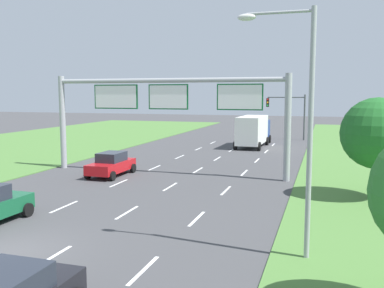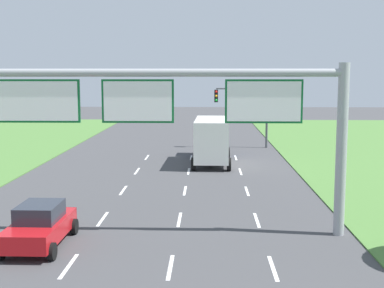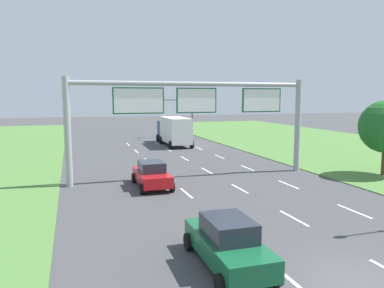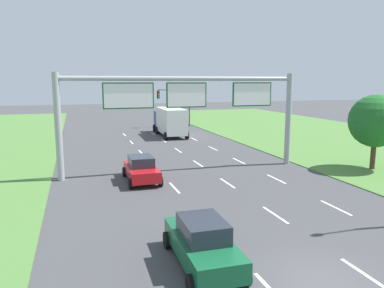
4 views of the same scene
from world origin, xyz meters
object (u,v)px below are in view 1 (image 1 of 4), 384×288
at_px(traffic_light_mast, 288,109).
at_px(roadside_tree_mid, 377,133).
at_px(sign_gantry, 167,104).
at_px(car_near_red, 111,164).
at_px(box_truck, 254,130).
at_px(street_lamp, 299,112).

height_order(traffic_light_mast, roadside_tree_mid, traffic_light_mast).
bearing_deg(roadside_tree_mid, sign_gantry, 164.74).
relative_size(car_near_red, sign_gantry, 0.25).
xyz_separation_m(box_truck, traffic_light_mast, (2.98, 8.07, 2.08)).
distance_m(sign_gantry, traffic_light_mast, 26.66).
xyz_separation_m(sign_gantry, street_lamp, (9.73, -13.36, 0.13)).
bearing_deg(box_truck, sign_gantry, -98.86).
height_order(box_truck, traffic_light_mast, traffic_light_mast).
bearing_deg(roadside_tree_mid, street_lamp, -109.80).
bearing_deg(box_truck, street_lamp, -76.83).
relative_size(car_near_red, roadside_tree_mid, 0.77).
bearing_deg(street_lamp, sign_gantry, 126.05).
height_order(street_lamp, roadside_tree_mid, street_lamp).
bearing_deg(street_lamp, traffic_light_mast, 95.11).
bearing_deg(traffic_light_mast, street_lamp, -84.89).
relative_size(sign_gantry, traffic_light_mast, 3.08).
bearing_deg(car_near_red, box_truck, 71.36).
height_order(sign_gantry, traffic_light_mast, sign_gantry).
bearing_deg(traffic_light_mast, box_truck, -110.30).
xyz_separation_m(car_near_red, box_truck, (6.76, 19.60, 0.97)).
xyz_separation_m(traffic_light_mast, roadside_tree_mid, (7.02, -29.51, -0.28)).
height_order(car_near_red, street_lamp, street_lamp).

